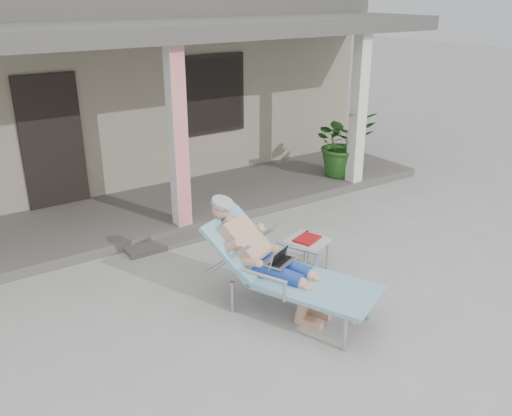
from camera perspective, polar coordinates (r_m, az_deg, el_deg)
ground at (r=6.65m, az=0.80°, el=-8.96°), size 60.00×60.00×0.00m
house at (r=11.77m, az=-17.90°, el=12.40°), size 10.40×5.40×3.30m
porch_deck at (r=8.99m, az=-10.14°, el=-0.22°), size 10.00×2.00×0.15m
porch_overhang at (r=8.31m, az=-11.27°, el=17.25°), size 10.00×2.30×2.85m
porch_step at (r=8.04m, az=-6.73°, el=-3.04°), size 2.00×0.30×0.07m
lounger at (r=5.98m, az=2.13°, el=-3.83°), size 1.50×2.09×1.32m
side_table at (r=7.10m, az=5.40°, el=-3.64°), size 0.62×0.62×0.43m
potted_palm at (r=10.28m, az=9.18°, el=6.83°), size 1.38×1.28×1.26m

